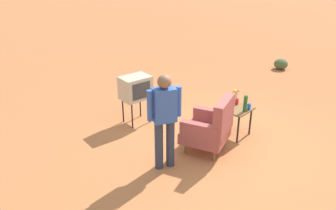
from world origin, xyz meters
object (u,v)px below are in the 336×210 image
armchair (211,127)px  bottle_wine_green (245,104)px  soda_can_red (237,101)px  person_standing (164,117)px  tv_on_stand (135,88)px  soda_can_blue (249,107)px  side_table (235,112)px  flower_vase (235,95)px

armchair → bottle_wine_green: 0.85m
armchair → soda_can_red: 1.00m
bottle_wine_green → soda_can_red: bottle_wine_green is taller
person_standing → soda_can_red: person_standing is taller
tv_on_stand → soda_can_red: bearing=122.2°
armchair → person_standing: bearing=-16.0°
armchair → soda_can_blue: (-0.92, 0.21, 0.15)m
armchair → person_standing: (0.92, -0.26, 0.44)m
side_table → flower_vase: 0.38m
armchair → side_table: 0.83m
armchair → bottle_wine_green: size_ratio=3.31×
side_table → person_standing: person_standing is taller
tv_on_stand → person_standing: size_ratio=0.63×
armchair → side_table: (-0.83, -0.02, 0.01)m
soda_can_blue → flower_vase: 0.43m
person_standing → flower_vase: bearing=178.0°
person_standing → soda_can_blue: size_ratio=13.44×
side_table → soda_can_red: size_ratio=4.81×
soda_can_red → flower_vase: bearing=-131.9°
armchair → tv_on_stand: bearing=-86.2°
armchair → side_table: armchair is taller
soda_can_red → person_standing: bearing=-5.0°
soda_can_blue → flower_vase: (-0.14, -0.40, 0.09)m
bottle_wine_green → soda_can_blue: bearing=173.8°
tv_on_stand → person_standing: bearing=63.2°
person_standing → bottle_wine_green: (-1.71, 0.46, -0.19)m
bottle_wine_green → soda_can_red: size_ratio=2.62×
armchair → soda_can_blue: 0.96m
person_standing → soda_can_blue: person_standing is taller
armchair → bottle_wine_green: bearing=166.4°
armchair → soda_can_blue: size_ratio=8.69×
side_table → tv_on_stand: 2.08m
tv_on_stand → side_table: bearing=117.4°
soda_can_blue → flower_vase: bearing=-109.6°
person_standing → bottle_wine_green: person_standing is taller
soda_can_blue → person_standing: bearing=-14.3°
soda_can_red → tv_on_stand: bearing=-57.8°
bottle_wine_green → soda_can_red: bearing=-122.6°
tv_on_stand → flower_vase: (-1.19, 1.66, -0.05)m
tv_on_stand → soda_can_blue: size_ratio=8.44×
armchair → soda_can_blue: armchair is taller
soda_can_blue → flower_vase: size_ratio=0.46×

